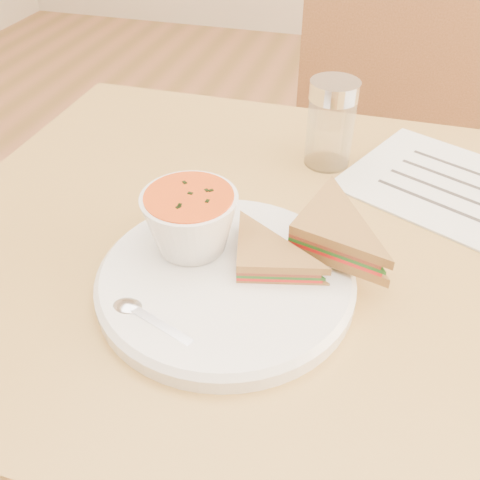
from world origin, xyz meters
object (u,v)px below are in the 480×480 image
(chair_far, at_px, (382,194))
(plate, at_px, (226,280))
(dining_table, at_px, (315,424))
(condiment_shaker, at_px, (331,124))
(soup_bowl, at_px, (191,224))

(chair_far, distance_m, plate, 0.72)
(chair_far, xyz_separation_m, plate, (-0.16, -0.64, 0.28))
(dining_table, relative_size, condiment_shaker, 8.25)
(plate, bearing_deg, condiment_shaker, 77.44)
(plate, relative_size, soup_bowl, 2.66)
(plate, distance_m, condiment_shaker, 0.30)
(dining_table, xyz_separation_m, chair_far, (0.05, 0.54, 0.11))
(dining_table, distance_m, condiment_shaker, 0.47)
(chair_far, xyz_separation_m, condiment_shaker, (-0.10, -0.36, 0.33))
(chair_far, bearing_deg, soup_bowl, 64.51)
(soup_bowl, height_order, condiment_shaker, condiment_shaker)
(plate, xyz_separation_m, condiment_shaker, (0.06, 0.28, 0.05))
(chair_far, distance_m, soup_bowl, 0.72)
(chair_far, bearing_deg, plate, 69.27)
(chair_far, relative_size, plate, 3.52)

